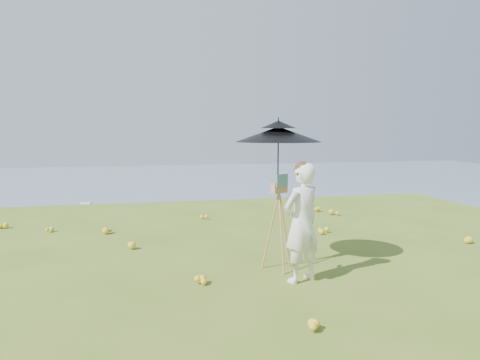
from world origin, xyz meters
name	(u,v)px	position (x,y,z in m)	size (l,w,h in m)	color
ground	(278,268)	(0.00, 0.00, 0.00)	(14.00, 14.00, 0.00)	#567120
shoreline_tier	(151,342)	(0.00, 75.00, -36.00)	(170.00, 28.00, 8.00)	#716E5B
bay_water	(139,198)	(0.00, 240.00, -34.00)	(700.00, 700.00, 0.00)	slate
slope_trees	(162,317)	(0.00, 35.00, -15.00)	(110.00, 50.00, 6.00)	#1D5218
harbor_town	(150,307)	(0.00, 75.00, -29.50)	(110.00, 22.00, 5.00)	silver
moored_boats	(106,231)	(-12.50, 161.00, -33.65)	(140.00, 140.00, 0.70)	silver
wildflowers	(273,259)	(0.00, 0.25, 0.06)	(10.00, 10.50, 0.12)	gold
painter	(302,223)	(0.13, -0.68, 0.84)	(0.61, 0.40, 1.67)	silver
field_easel	(279,222)	(-0.01, -0.09, 0.73)	(0.56, 0.56, 1.46)	#AF7B49
sun_umbrella	(278,154)	(-0.03, -0.06, 1.75)	(1.28, 1.28, 1.10)	black
painter_cap	(303,166)	(0.13, -0.68, 1.62)	(0.22, 0.26, 0.10)	#C46B77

